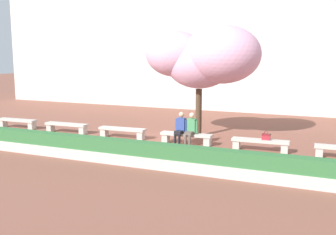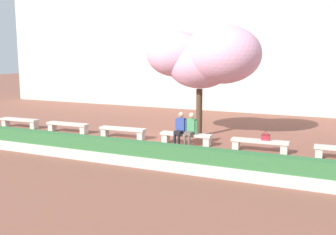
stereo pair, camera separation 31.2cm
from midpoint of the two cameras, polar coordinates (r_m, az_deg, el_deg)
ground_plane at (r=16.30m, az=-2.72°, el=-3.45°), size 100.00×100.00×0.00m
building_facade at (r=26.73m, az=8.25°, el=10.45°), size 33.39×4.00×8.40m
stone_bench_west_end at (r=20.47m, az=-21.43°, el=-0.60°), size 2.10×0.51×0.45m
stone_bench_near_west at (r=18.55m, az=-14.99°, el=-1.23°), size 2.10×0.51×0.45m
stone_bench_center at (r=16.92m, az=-7.18°, el=-1.97°), size 2.10×0.51×0.45m
stone_bench_near_east at (r=15.66m, az=2.09°, el=-2.80°), size 2.10×0.51×0.45m
stone_bench_east_end at (r=14.89m, az=12.65°, el=-3.65°), size 2.10×0.51×0.45m
person_seated_left at (r=15.62m, az=1.25°, el=-1.38°), size 0.51×0.70×1.29m
person_seated_right at (r=15.46m, az=2.77°, el=-1.50°), size 0.51×0.70×1.29m
handbag at (r=14.81m, az=13.46°, el=-2.69°), size 0.30×0.15×0.34m
cherry_tree_main at (r=16.82m, az=4.63°, el=8.72°), size 4.97×2.93×4.77m
planter_hedge_foreground at (r=13.27m, az=-9.31°, el=-4.77°), size 19.73×0.50×0.80m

